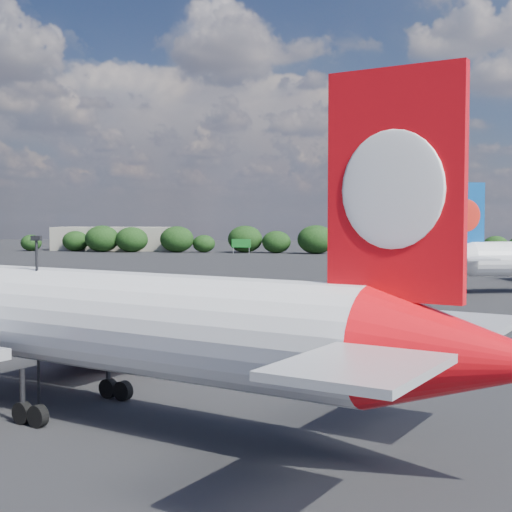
# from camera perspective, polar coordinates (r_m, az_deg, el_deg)

# --- Properties ---
(ground) EXTENTS (500.00, 500.00, 0.00)m
(ground) POSITION_cam_1_polar(r_m,az_deg,el_deg) (105.22, -3.99, -2.92)
(ground) COLOR black
(ground) RESTS_ON ground
(qantas_airliner) EXTENTS (50.35, 48.46, 17.08)m
(qantas_airliner) POSITION_cam_1_polar(r_m,az_deg,el_deg) (41.88, -15.15, -4.85)
(qantas_airliner) COLOR white
(qantas_airliner) RESTS_ON ground
(apron_lamp_post) EXTENTS (0.55, 0.30, 9.89)m
(apron_lamp_post) POSITION_cam_1_polar(r_m,az_deg,el_deg) (42.22, -17.08, -4.29)
(apron_lamp_post) COLOR black
(apron_lamp_post) RESTS_ON ground
(terminal_building) EXTENTS (42.00, 16.00, 8.00)m
(terminal_building) POSITION_cam_1_polar(r_m,az_deg,el_deg) (250.53, -11.06, 1.38)
(terminal_building) COLOR gray
(terminal_building) RESTS_ON ground
(highway_sign) EXTENTS (6.00, 0.30, 4.50)m
(highway_sign) POSITION_cam_1_polar(r_m,az_deg,el_deg) (221.95, -1.19, 1.01)
(highway_sign) COLOR #166F22
(highway_sign) RESTS_ON ground
(billboard_yellow) EXTENTS (5.00, 0.30, 5.50)m
(billboard_yellow) POSITION_cam_1_polar(r_m,az_deg,el_deg) (224.01, 6.66, 1.19)
(billboard_yellow) COLOR yellow
(billboard_yellow) RESTS_ON ground
(horizon_treeline) EXTENTS (207.94, 14.70, 9.32)m
(horizon_treeline) POSITION_cam_1_polar(r_m,az_deg,el_deg) (222.65, 5.61, 1.21)
(horizon_treeline) COLOR black
(horizon_treeline) RESTS_ON ground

